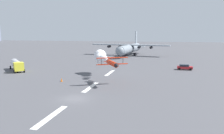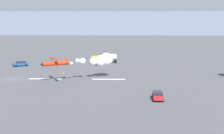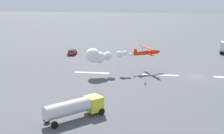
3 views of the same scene
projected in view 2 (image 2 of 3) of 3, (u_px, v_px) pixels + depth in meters
ground_plane at (14, 79)px, 82.09m from camera, size 440.00×440.00×0.00m
runway_stripe_3 at (45, 79)px, 81.86m from camera, size 8.00×0.90×0.01m
runway_stripe_4 at (109, 79)px, 81.40m from camera, size 8.00×0.90×0.01m
mountain_ridge_distant at (88, 23)px, 263.88m from camera, size 396.00×16.00×18.15m
stunt_biplane_red at (97, 61)px, 82.12m from camera, size 16.59×10.59×3.39m
fuel_tanker_truck at (104, 58)px, 106.78m from camera, size 8.17×8.11×2.90m
followme_car_yellow at (158, 95)px, 61.73m from camera, size 2.13×4.27×1.52m
airport_staff_sedan at (21, 63)px, 102.13m from camera, size 4.79×3.93×1.52m
traffic_cone_far at (64, 72)px, 89.31m from camera, size 0.44×0.44×0.75m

